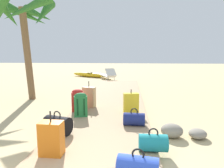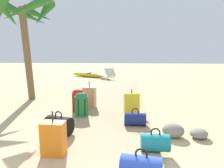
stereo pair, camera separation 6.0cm
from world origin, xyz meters
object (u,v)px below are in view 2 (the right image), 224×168
(duffel_bag_teal, at_px, (155,142))
(kayak, at_px, (90,75))
(duffel_bag_navy, at_px, (135,119))
(suitcase_tan, at_px, (89,97))
(suitcase_orange, at_px, (54,139))
(duffel_bag_blue, at_px, (141,167))
(palm_tree_far_left, at_px, (25,18))
(duffel_bag_black, at_px, (59,125))
(lounge_chair, at_px, (108,75))
(suitcase_yellow, at_px, (132,103))
(backpack_red, at_px, (78,100))
(backpack_green, at_px, (81,104))

(duffel_bag_teal, distance_m, kayak, 11.33)
(duffel_bag_navy, height_order, suitcase_tan, suitcase_tan)
(suitcase_orange, xyz_separation_m, duffel_bag_blue, (1.32, -0.49, -0.12))
(palm_tree_far_left, bearing_deg, duffel_bag_blue, -49.68)
(duffel_bag_black, height_order, lounge_chair, lounge_chair)
(duffel_bag_blue, bearing_deg, suitcase_yellow, 91.30)
(backpack_red, height_order, kayak, backpack_red)
(duffel_bag_teal, height_order, kayak, duffel_bag_teal)
(duffel_bag_black, distance_m, lounge_chair, 8.86)
(duffel_bag_blue, xyz_separation_m, kayak, (-2.88, 11.62, -0.06))
(backpack_green, bearing_deg, suitcase_tan, 88.35)
(duffel_bag_blue, relative_size, backpack_green, 0.92)
(palm_tree_far_left, bearing_deg, suitcase_yellow, -23.27)
(duffel_bag_blue, bearing_deg, lounge_chair, 98.02)
(suitcase_tan, bearing_deg, suitcase_yellow, -23.78)
(suitcase_orange, relative_size, lounge_chair, 0.42)
(duffel_bag_teal, height_order, duffel_bag_blue, duffel_bag_blue)
(duffel_bag_black, height_order, duffel_bag_teal, duffel_bag_black)
(duffel_bag_navy, relative_size, palm_tree_far_left, 0.13)
(suitcase_orange, distance_m, suitcase_tan, 2.85)
(suitcase_orange, height_order, duffel_bag_navy, suitcase_orange)
(duffel_bag_black, height_order, suitcase_orange, suitcase_orange)
(duffel_bag_blue, bearing_deg, duffel_bag_teal, 69.34)
(duffel_bag_black, distance_m, suitcase_tan, 2.08)
(suitcase_orange, relative_size, backpack_red, 1.15)
(suitcase_yellow, distance_m, palm_tree_far_left, 4.68)
(suitcase_tan, distance_m, kayak, 8.43)
(suitcase_yellow, relative_size, backpack_red, 1.06)
(kayak, bearing_deg, duffel_bag_black, -82.48)
(duffel_bag_navy, distance_m, kayak, 10.15)
(lounge_chair, xyz_separation_m, kayak, (-1.45, 1.48, -0.15))
(duffel_bag_navy, relative_size, backpack_green, 0.79)
(suitcase_orange, relative_size, backpack_green, 1.17)
(duffel_bag_black, bearing_deg, duffel_bag_teal, -16.67)
(backpack_red, relative_size, backpack_green, 1.01)
(duffel_bag_blue, relative_size, palm_tree_far_left, 0.15)
(duffel_bag_black, height_order, backpack_red, backpack_red)
(suitcase_tan, relative_size, lounge_chair, 0.47)
(palm_tree_far_left, bearing_deg, duffel_bag_teal, -42.29)
(suitcase_yellow, xyz_separation_m, backpack_red, (-1.47, 0.09, 0.05))
(backpack_red, bearing_deg, palm_tree_far_left, 145.73)
(suitcase_tan, relative_size, kayak, 0.25)
(suitcase_yellow, relative_size, palm_tree_far_left, 0.18)
(duffel_bag_blue, bearing_deg, suitcase_orange, 159.75)
(suitcase_tan, bearing_deg, palm_tree_far_left, 157.00)
(duffel_bag_black, bearing_deg, palm_tree_far_left, 125.29)
(duffel_bag_navy, relative_size, suitcase_tan, 0.62)
(suitcase_yellow, bearing_deg, duffel_bag_navy, -86.04)
(backpack_red, bearing_deg, duffel_bag_teal, -49.77)
(palm_tree_far_left, bearing_deg, duffel_bag_black, -54.71)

